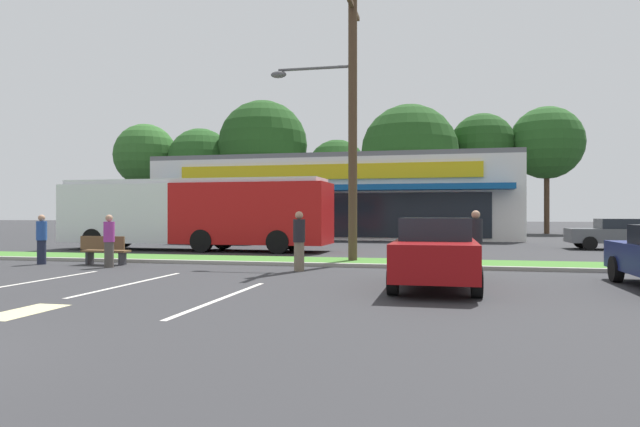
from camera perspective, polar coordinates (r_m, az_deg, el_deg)
name	(u,v)px	position (r m, az deg, el deg)	size (l,w,h in m)	color
grass_median	(246,260)	(19.72, -7.59, -4.76)	(56.00, 2.20, 0.12)	#427A2D
curb_lip	(234,263)	(18.58, -8.90, -5.05)	(56.00, 0.24, 0.12)	#99968C
parking_stripe_1	(37,281)	(15.63, -27.12, -6.20)	(0.12, 4.80, 0.01)	silver
parking_stripe_2	(131,284)	(14.16, -18.87, -6.85)	(0.12, 4.80, 0.01)	silver
parking_stripe_3	(223,298)	(11.32, -10.00, -8.58)	(0.12, 4.80, 0.01)	silver
lot_arrow	(24,312)	(10.91, -28.21, -8.89)	(0.70, 1.60, 0.01)	beige
storefront_building	(342,199)	(41.69, 2.30, 1.53)	(24.52, 14.45, 5.63)	silver
tree_far_left	(145,155)	(55.68, -17.55, 5.74)	(5.94, 5.94, 10.26)	#473323
tree_left	(200,161)	(53.59, -12.22, 5.28)	(6.15, 6.15, 9.73)	#473323
tree_mid_left	(263,145)	(51.51, -5.90, 7.02)	(8.14, 8.14, 12.08)	#473323
tree_mid	(337,170)	(51.63, 1.78, 4.49)	(5.63, 5.63, 8.58)	#473323
tree_mid_right	(409,153)	(47.54, 9.20, 6.16)	(8.19, 8.19, 10.91)	#473323
tree_right	(482,146)	(50.21, 16.39, 6.67)	(5.61, 5.61, 10.37)	#473323
tree_far_right	(547,143)	(50.84, 22.32, 6.74)	(6.11, 6.11, 10.75)	#473323
utility_pole	(348,117)	(18.99, 2.93, 9.94)	(3.03, 2.40, 9.27)	#4C3826
city_bus	(194,212)	(26.10, -12.87, 0.15)	(12.76, 2.79, 3.25)	#B71414
bus_stop_bench	(105,250)	(19.62, -21.31, -3.48)	(1.60, 0.45, 0.95)	brown
car_1	(615,234)	(29.55, 28.14, -1.84)	(4.13, 1.98, 1.45)	#515459
car_2	(219,229)	(31.28, -10.34, -1.60)	(4.69, 1.95, 1.64)	navy
car_3	(435,252)	(12.94, 11.79, -3.90)	(1.89, 4.42, 1.59)	maroon
pedestrian_near_bench	(476,242)	(15.96, 15.76, -2.87)	(0.36, 0.36, 1.78)	#47423D
pedestrian_by_pole	(109,241)	(18.57, -20.91, -2.65)	(0.33, 0.33, 1.66)	#47423D
pedestrian_mid	(299,241)	(16.28, -2.17, -2.85)	(0.35, 0.35, 1.76)	#726651
pedestrian_far	(42,239)	(20.67, -26.76, -2.39)	(0.33, 0.33, 1.66)	#1E2338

